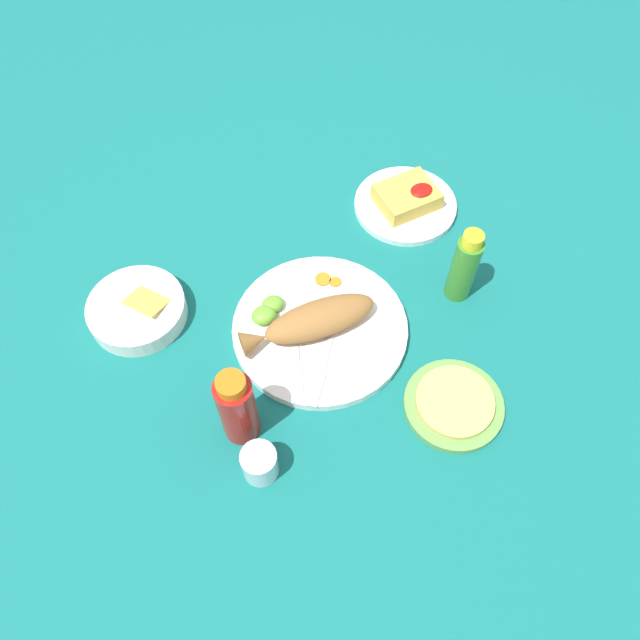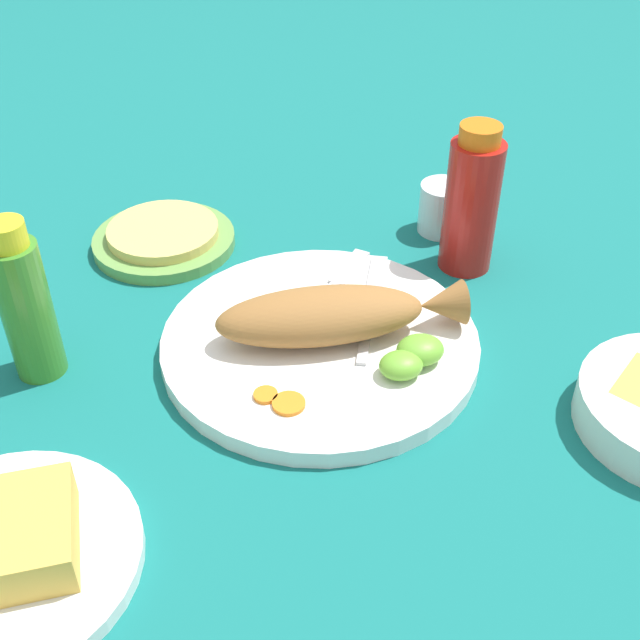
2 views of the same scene
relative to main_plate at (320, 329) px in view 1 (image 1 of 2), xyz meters
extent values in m
plane|color=#146B66|center=(0.00, 0.00, -0.01)|extent=(4.00, 4.00, 0.00)
cylinder|color=white|center=(0.00, 0.00, 0.00)|extent=(0.31, 0.31, 0.02)
ellipsoid|color=#996633|center=(0.00, 0.00, 0.03)|extent=(0.21, 0.09, 0.05)
cone|color=#996633|center=(-0.12, 0.01, 0.03)|extent=(0.05, 0.05, 0.05)
cube|color=silver|center=(0.00, -0.04, 0.01)|extent=(0.08, 0.09, 0.00)
cube|color=silver|center=(-0.06, -0.11, 0.01)|extent=(0.06, 0.06, 0.00)
cube|color=silver|center=(-0.05, 0.00, 0.01)|extent=(0.05, 0.11, 0.00)
cube|color=silver|center=(-0.09, -0.09, 0.01)|extent=(0.04, 0.07, 0.00)
cylinder|color=orange|center=(0.07, 0.07, 0.01)|extent=(0.02, 0.02, 0.00)
cylinder|color=orange|center=(0.05, 0.09, 0.01)|extent=(0.03, 0.03, 0.00)
ellipsoid|color=#6BB233|center=(-0.06, 0.07, 0.02)|extent=(0.04, 0.04, 0.02)
ellipsoid|color=#6BB233|center=(-0.08, 0.06, 0.02)|extent=(0.05, 0.04, 0.03)
cylinder|color=#B21914|center=(-0.20, -0.11, 0.07)|extent=(0.06, 0.06, 0.15)
cylinder|color=orange|center=(-0.20, -0.11, 0.15)|extent=(0.04, 0.04, 0.02)
cylinder|color=#3D8428|center=(0.27, -0.04, 0.06)|extent=(0.05, 0.05, 0.14)
cylinder|color=yellow|center=(0.27, -0.04, 0.14)|extent=(0.04, 0.04, 0.02)
cylinder|color=silver|center=(-0.20, -0.19, 0.02)|extent=(0.06, 0.06, 0.06)
cylinder|color=white|center=(-0.20, -0.19, 0.00)|extent=(0.05, 0.05, 0.03)
cylinder|color=white|center=(0.29, 0.19, 0.00)|extent=(0.21, 0.21, 0.01)
cube|color=gold|center=(0.29, 0.19, 0.02)|extent=(0.11, 0.09, 0.04)
ellipsoid|color=#AD140F|center=(0.31, 0.17, 0.04)|extent=(0.05, 0.04, 0.01)
cylinder|color=white|center=(-0.28, 0.18, 0.01)|extent=(0.18, 0.18, 0.04)
cylinder|color=olive|center=(-0.28, 0.18, 0.02)|extent=(0.15, 0.15, 0.01)
cube|color=gold|center=(-0.25, 0.18, 0.03)|extent=(0.10, 0.10, 0.02)
cylinder|color=#6B9E4C|center=(0.13, -0.23, 0.00)|extent=(0.17, 0.17, 0.01)
cylinder|color=#E0C666|center=(0.13, -0.23, 0.01)|extent=(0.13, 0.13, 0.01)
camera|label=1|loc=(-0.26, -0.52, 0.95)|focal=35.00mm
camera|label=2|loc=(0.15, 0.59, 0.50)|focal=45.00mm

